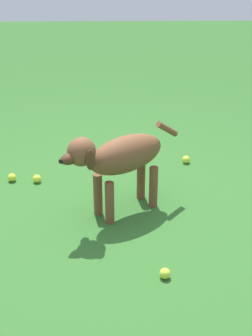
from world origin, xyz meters
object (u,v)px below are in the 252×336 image
object	(u,v)px
tennis_ball_2	(37,179)
tennis_ball_3	(186,159)
tennis_ball_0	(12,177)
tennis_ball_1	(165,273)
dog	(119,158)

from	to	relation	value
tennis_ball_2	tennis_ball_3	size ratio (longest dim) A/B	1.00
tennis_ball_0	tennis_ball_1	world-z (taller)	same
dog	tennis_ball_0	distance (m)	1.07
dog	tennis_ball_1	bearing A→B (deg)	74.90
tennis_ball_0	tennis_ball_2	bearing A→B (deg)	-96.33
tennis_ball_0	tennis_ball_2	xyz separation A→B (m)	(-0.02, -0.21, 0.00)
dog	tennis_ball_2	bearing A→B (deg)	-69.49
tennis_ball_0	tennis_ball_1	xyz separation A→B (m)	(-1.22, -1.13, 0.00)
tennis_ball_2	tennis_ball_3	bearing A→B (deg)	-75.45
tennis_ball_0	tennis_ball_3	world-z (taller)	same
dog	tennis_ball_2	xyz separation A→B (m)	(0.46, 0.66, -0.41)
tennis_ball_1	tennis_ball_2	world-z (taller)	same
tennis_ball_2	tennis_ball_1	bearing A→B (deg)	-142.32
tennis_ball_0	tennis_ball_3	xyz separation A→B (m)	(0.30, -1.45, 0.00)
tennis_ball_0	tennis_ball_3	size ratio (longest dim) A/B	1.00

